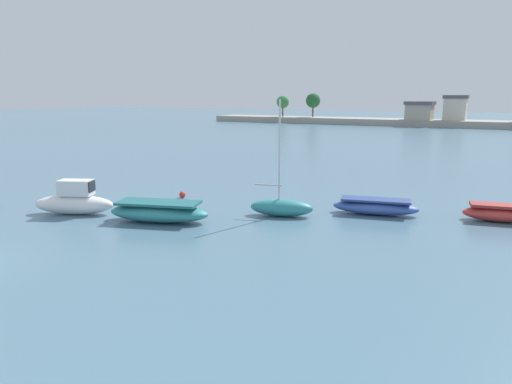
# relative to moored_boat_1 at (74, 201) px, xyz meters

# --- Properties ---
(moored_boat_1) EXTENTS (4.45, 2.92, 1.85)m
(moored_boat_1) POSITION_rel_moored_boat_1_xyz_m (0.00, 0.00, 0.00)
(moored_boat_1) COLOR white
(moored_boat_1) RESTS_ON ground
(moored_boat_2) EXTENTS (5.47, 3.33, 1.02)m
(moored_boat_2) POSITION_rel_moored_boat_1_xyz_m (4.95, 0.98, -0.20)
(moored_boat_2) COLOR teal
(moored_boat_2) RESTS_ON ground
(moored_boat_3) EXTENTS (3.51, 2.05, 6.06)m
(moored_boat_3) POSITION_rel_moored_boat_1_xyz_m (9.85, 4.97, -0.20)
(moored_boat_3) COLOR teal
(moored_boat_3) RESTS_ON ground
(moored_boat_4) EXTENTS (4.67, 2.33, 0.84)m
(moored_boat_4) POSITION_rel_moored_boat_1_xyz_m (14.08, 7.73, -0.29)
(moored_boat_4) COLOR #3856A8
(moored_boat_4) RESTS_ON ground
(moored_boat_5) EXTENTS (3.56, 1.87, 0.88)m
(moored_boat_5) POSITION_rel_moored_boat_1_xyz_m (19.89, 9.29, -0.28)
(moored_boat_5) COLOR #C63833
(moored_boat_5) RESTS_ON ground
(mooring_buoy_1) EXTENTS (0.40, 0.40, 0.40)m
(mooring_buoy_1) POSITION_rel_moored_boat_1_xyz_m (2.44, 6.14, -0.50)
(mooring_buoy_1) COLOR red
(mooring_buoy_1) RESTS_ON ground
(distant_shoreline) EXTENTS (100.51, 8.99, 7.73)m
(distant_shoreline) POSITION_rel_moored_boat_1_xyz_m (8.44, 89.28, 1.29)
(distant_shoreline) COLOR #9E998C
(distant_shoreline) RESTS_ON ground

